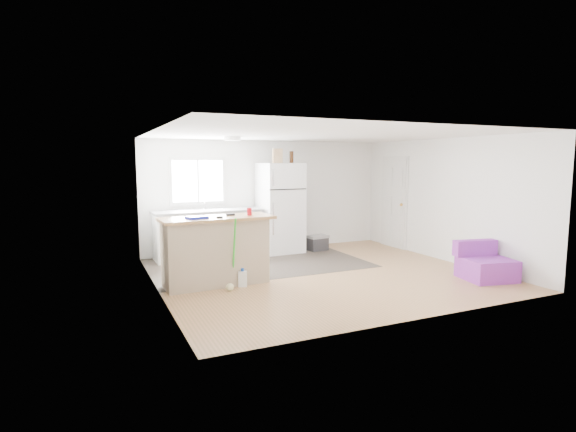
# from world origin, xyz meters

# --- Properties ---
(room) EXTENTS (5.51, 5.01, 2.41)m
(room) POSITION_xyz_m (0.00, 0.00, 1.20)
(room) COLOR olive
(room) RESTS_ON ground
(vinyl_zone) EXTENTS (4.05, 2.50, 0.00)m
(vinyl_zone) POSITION_xyz_m (-0.73, 1.25, 0.00)
(vinyl_zone) COLOR #302824
(vinyl_zone) RESTS_ON floor
(window) EXTENTS (1.18, 0.06, 0.98)m
(window) POSITION_xyz_m (-1.55, 2.49, 1.55)
(window) COLOR white
(window) RESTS_ON back_wall
(interior_door) EXTENTS (0.11, 0.92, 2.10)m
(interior_door) POSITION_xyz_m (2.72, 1.55, 1.02)
(interior_door) COLOR white
(interior_door) RESTS_ON right_wall
(ceiling_fixture) EXTENTS (0.30, 0.30, 0.07)m
(ceiling_fixture) POSITION_xyz_m (-1.20, 1.20, 2.36)
(ceiling_fixture) COLOR white
(ceiling_fixture) RESTS_ON ceiling
(kitchen_cabinets) EXTENTS (2.21, 0.74, 1.27)m
(kitchen_cabinets) POSITION_xyz_m (-1.44, 2.16, 0.50)
(kitchen_cabinets) COLOR white
(kitchen_cabinets) RESTS_ON floor
(peninsula) EXTENTS (1.80, 0.76, 1.09)m
(peninsula) POSITION_xyz_m (-1.85, 0.10, 0.55)
(peninsula) COLOR tan
(peninsula) RESTS_ON floor
(refrigerator) EXTENTS (0.88, 0.83, 1.92)m
(refrigerator) POSITION_xyz_m (0.13, 2.09, 0.96)
(refrigerator) COLOR white
(refrigerator) RESTS_ON floor
(cooler) EXTENTS (0.48, 0.36, 0.34)m
(cooler) POSITION_xyz_m (0.93, 1.88, 0.17)
(cooler) COLOR #2C2C2E
(cooler) RESTS_ON floor
(purple_seat) EXTENTS (0.89, 0.86, 0.62)m
(purple_seat) POSITION_xyz_m (2.32, -1.42, 0.23)
(purple_seat) COLOR purple
(purple_seat) RESTS_ON floor
(cleaner_jug) EXTENTS (0.16, 0.14, 0.29)m
(cleaner_jug) POSITION_xyz_m (-1.51, -0.19, 0.13)
(cleaner_jug) COLOR white
(cleaner_jug) RESTS_ON floor
(mop) EXTENTS (0.19, 0.32, 1.12)m
(mop) POSITION_xyz_m (-1.72, -0.29, 0.23)
(mop) COLOR green
(mop) RESTS_ON floor
(red_cup) EXTENTS (0.10, 0.10, 0.12)m
(red_cup) POSITION_xyz_m (-1.28, 0.09, 1.15)
(red_cup) COLOR red
(red_cup) RESTS_ON peninsula
(blue_tray) EXTENTS (0.34, 0.29, 0.04)m
(blue_tray) POSITION_xyz_m (-2.15, 0.01, 1.10)
(blue_tray) COLOR #141FBF
(blue_tray) RESTS_ON peninsula
(tool_a) EXTENTS (0.14, 0.06, 0.03)m
(tool_a) POSITION_xyz_m (-1.57, 0.18, 1.10)
(tool_a) COLOR black
(tool_a) RESTS_ON peninsula
(tool_b) EXTENTS (0.11, 0.07, 0.03)m
(tool_b) POSITION_xyz_m (-1.82, -0.04, 1.10)
(tool_b) COLOR black
(tool_b) RESTS_ON peninsula
(cardboard_box) EXTENTS (0.21, 0.12, 0.30)m
(cardboard_box) POSITION_xyz_m (0.03, 2.00, 2.07)
(cardboard_box) COLOR tan
(cardboard_box) RESTS_ON refrigerator
(bottle_left) EXTENTS (0.08, 0.08, 0.25)m
(bottle_left) POSITION_xyz_m (0.35, 1.98, 2.04)
(bottle_left) COLOR #331909
(bottle_left) RESTS_ON refrigerator
(bottle_right) EXTENTS (0.07, 0.07, 0.25)m
(bottle_right) POSITION_xyz_m (0.37, 2.06, 2.04)
(bottle_right) COLOR #331909
(bottle_right) RESTS_ON refrigerator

